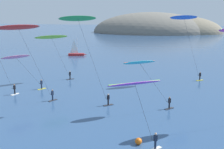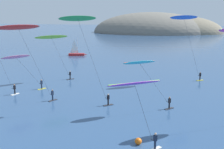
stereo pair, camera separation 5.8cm
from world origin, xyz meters
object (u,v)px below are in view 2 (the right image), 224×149
Objects in this scene: kitesurfer_purple at (137,90)px; kitesurfer_red at (21,34)px; marker_buoy at (138,141)px; kitesurfer_cyan at (143,67)px; kitesurfer_blue at (185,22)px; sailboat_near at (77,54)px; kitesurfer_lime at (53,40)px; kitesurfer_green at (81,27)px; kitesurfer_pink at (19,60)px.

kitesurfer_red is at bearing 150.81° from kitesurfer_purple.
marker_buoy is (16.85, -7.54, -9.82)m from kitesurfer_red.
kitesurfer_cyan is 10.84m from marker_buoy.
kitesurfer_red is at bearing 155.89° from marker_buoy.
kitesurfer_red reaches higher than kitesurfer_purple.
sailboat_near is at bearing 138.75° from kitesurfer_blue.
marker_buoy is at bearing -48.98° from kitesurfer_lime.
kitesurfer_lime is 0.78× the size of kitesurfer_red.
sailboat_near reaches higher than marker_buoy.
sailboat_near is at bearing 115.49° from kitesurfer_purple.
kitesurfer_cyan is 10.15× the size of marker_buoy.
kitesurfer_red is at bearing -136.27° from kitesurfer_blue.
kitesurfer_green is 1.10× the size of kitesurfer_red.
kitesurfer_purple is at bearing -85.05° from kitesurfer_cyan.
kitesurfer_red reaches higher than kitesurfer_cyan.
kitesurfer_green is 1.97× the size of kitesurfer_pink.
kitesurfer_cyan is (7.98, 0.45, -4.91)m from kitesurfer_green.
kitesurfer_cyan is 1.11× the size of kitesurfer_pink.
marker_buoy is (-4.20, -27.67, -10.90)m from kitesurfer_blue.
sailboat_near is 42.10m from kitesurfer_pink.
kitesurfer_pink is (5.77, -41.43, 4.82)m from sailboat_near.
kitesurfer_cyan reaches higher than marker_buoy.
kitesurfer_lime is 22.98m from kitesurfer_cyan.
kitesurfer_blue is at bearing 12.37° from kitesurfer_lime.
kitesurfer_pink reaches higher than sailboat_near.
kitesurfer_pink is at bearing 126.29° from kitesurfer_red.
kitesurfer_green is at bearing -52.42° from kitesurfer_lime.
kitesurfer_lime is at bearing 100.24° from kitesurfer_red.
kitesurfer_pink is at bearing -151.56° from kitesurfer_blue.
marker_buoy is at bearing -98.63° from kitesurfer_blue.
kitesurfer_blue is at bearing 55.41° from kitesurfer_green.
kitesurfer_cyan is (18.61, -13.36, -1.84)m from kitesurfer_lime.
kitesurfer_cyan is (26.27, -46.11, 5.50)m from sailboat_near.
sailboat_near is at bearing 102.26° from kitesurfer_red.
kitesurfer_purple is 0.62× the size of kitesurfer_red.
kitesurfer_purple is 0.56× the size of kitesurfer_green.
kitesurfer_purple is at bearing -51.22° from kitesurfer_lime.
marker_buoy is at bearing -63.77° from sailboat_near.
kitesurfer_purple is 11.03m from kitesurfer_cyan.
kitesurfer_lime is 1.40× the size of kitesurfer_pink.
kitesurfer_purple is at bearing -98.05° from kitesurfer_blue.
marker_buoy is at bearing 90.67° from kitesurfer_purple.
sailboat_near is 34.43m from kitesurfer_lime.
kitesurfer_blue is 29.72m from kitesurfer_pink.
kitesurfer_purple is 30.28m from kitesurfer_blue.
kitesurfer_blue is 1.76× the size of kitesurfer_cyan.
kitesurfer_pink is 0.56× the size of kitesurfer_red.
kitesurfer_pink is at bearing 147.25° from marker_buoy.
kitesurfer_green reaches higher than kitesurfer_cyan.
kitesurfer_blue is 19.92m from kitesurfer_cyan.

